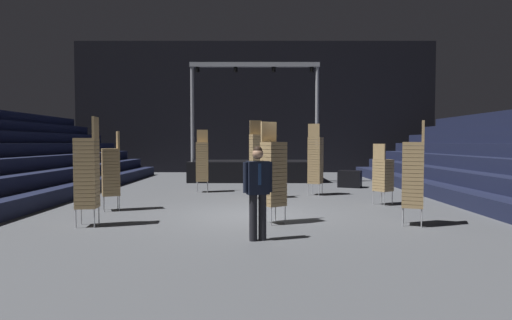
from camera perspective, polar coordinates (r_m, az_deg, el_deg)
name	(u,v)px	position (r m, az deg, el deg)	size (l,w,h in m)	color
ground_plane	(255,217)	(10.53, -0.20, -7.85)	(22.00, 30.00, 0.10)	#515459
arena_end_wall	(256,107)	(25.45, -0.01, 7.33)	(22.00, 0.30, 8.00)	black
stage_riser	(256,168)	(19.75, -0.05, -1.16)	(6.15, 2.65, 5.44)	black
man_with_tie	(259,187)	(7.66, 0.39, -3.79)	(0.57, 0.34, 1.76)	black
chair_stack_front_left	(414,173)	(9.68, 21.08, -1.74)	(0.57, 0.57, 2.31)	#B2B5BA
chair_stack_front_right	(274,173)	(9.30, 2.55, -1.75)	(0.61, 0.61, 2.31)	#B2B5BA
chair_stack_mid_left	(112,171)	(11.72, -19.33, -1.43)	(0.58, 0.58, 2.14)	#B2B5BA
chair_stack_mid_right	(258,159)	(13.42, 0.32, 0.08)	(0.55, 0.55, 2.56)	#B2B5BA
chair_stack_mid_centre	(88,172)	(9.68, -22.23, -1.51)	(0.49, 0.49, 2.39)	#B2B5BA
chair_stack_rear_left	(316,160)	(14.46, 8.37, 0.06)	(0.59, 0.59, 2.48)	#B2B5BA
chair_stack_rear_right	(384,174)	(12.65, 17.31, -1.89)	(0.61, 0.61, 1.79)	#B2B5BA
chair_stack_rear_centre	(203,161)	(15.28, -7.33, -0.13)	(0.47, 0.47, 2.31)	#B2B5BA
equipment_road_case	(351,179)	(17.25, 12.99, -2.58)	(0.90, 0.60, 0.68)	black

